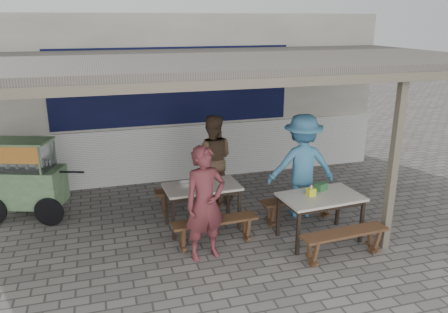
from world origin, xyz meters
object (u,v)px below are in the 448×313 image
object	(u,v)px
donation_box	(321,187)
vendor_cart	(25,176)
patron_street_side	(205,204)
bench_right_wall	(298,204)
condiment_jar	(208,179)
table_left	(202,190)
condiment_bowl	(185,183)
bench_right_street	(344,239)
table_right	(321,200)
tissue_box	(311,192)
bench_left_wall	(192,194)
patron_right_table	(302,166)
bench_left_street	(215,226)
patron_wall_side	(212,159)

from	to	relation	value
donation_box	vendor_cart	bearing A→B (deg)	156.88
vendor_cart	patron_street_side	world-z (taller)	patron_street_side
bench_right_wall	condiment_jar	world-z (taller)	condiment_jar
table_left	condiment_jar	world-z (taller)	condiment_jar
bench_right_wall	condiment_bowl	distance (m)	1.99
table_left	bench_right_street	xyz separation A→B (m)	(1.74, -1.61, -0.33)
table_right	tissue_box	bearing A→B (deg)	154.48
donation_box	table_right	bearing A→B (deg)	-117.15
tissue_box	bench_left_wall	bearing A→B (deg)	134.82
table_left	patron_street_side	world-z (taller)	patron_street_side
patron_right_table	tissue_box	size ratio (longest dim) A/B	15.79
patron_right_table	condiment_jar	xyz separation A→B (m)	(-1.66, 0.16, -0.14)
bench_left_street	bench_right_wall	world-z (taller)	same
table_right	donation_box	xyz separation A→B (m)	(0.10, 0.20, 0.14)
donation_box	condiment_jar	size ratio (longest dim) A/B	2.33
bench_left_street	table_right	world-z (taller)	table_right
patron_right_table	condiment_bowl	xyz separation A→B (m)	(-2.07, 0.11, -0.15)
bench_left_street	vendor_cart	xyz separation A→B (m)	(-2.90, 1.95, 0.44)
bench_left_street	bench_right_street	distance (m)	1.93
bench_right_wall	donation_box	world-z (taller)	donation_box
patron_right_table	bench_right_wall	bearing A→B (deg)	69.21
bench_left_street	bench_right_street	size ratio (longest dim) A/B	0.99
table_left	bench_right_street	world-z (taller)	table_left
table_left	donation_box	world-z (taller)	donation_box
tissue_box	condiment_jar	size ratio (longest dim) A/B	1.52
vendor_cart	patron_right_table	size ratio (longest dim) A/B	0.98
bench_right_street	tissue_box	size ratio (longest dim) A/B	11.71
table_left	bench_right_wall	size ratio (longest dim) A/B	0.92
vendor_cart	patron_wall_side	world-z (taller)	patron_wall_side
condiment_jar	patron_right_table	bearing A→B (deg)	-5.43
bench_left_wall	patron_right_table	bearing A→B (deg)	-23.22
bench_right_wall	bench_left_wall	bearing A→B (deg)	145.69
patron_street_side	patron_wall_side	distance (m)	2.11
bench_left_street	bench_left_wall	xyz separation A→B (m)	(-0.06, 1.40, 0.00)
bench_left_wall	patron_right_table	xyz separation A→B (m)	(1.84, -0.69, 0.59)
table_left	patron_street_side	distance (m)	1.00
bench_left_wall	patron_right_table	distance (m)	2.05
patron_street_side	patron_wall_side	bearing A→B (deg)	61.32
patron_street_side	patron_right_table	world-z (taller)	patron_right_table
bench_left_street	patron_right_table	distance (m)	2.00
table_left	patron_street_side	bearing A→B (deg)	-103.23
bench_left_street	patron_wall_side	distance (m)	1.86
bench_right_wall	condiment_bowl	world-z (taller)	condiment_bowl
condiment_bowl	bench_left_street	bearing A→B (deg)	-70.34
patron_right_table	donation_box	world-z (taller)	patron_right_table
patron_wall_side	tissue_box	distance (m)	2.21
patron_wall_side	tissue_box	size ratio (longest dim) A/B	14.52
bench_left_wall	donation_box	distance (m)	2.37
table_left	table_right	bearing A→B (deg)	-31.61
bench_right_wall	patron_right_table	size ratio (longest dim) A/B	0.74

